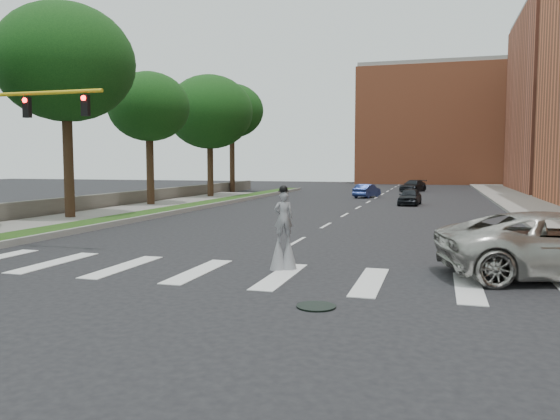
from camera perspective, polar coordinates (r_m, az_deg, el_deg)
The scene contains 17 objects.
ground_plane at distance 15.32m, azimuth -5.68°, elevation -7.39°, with size 160.00×160.00×0.00m, color black.
grass_median at distance 38.08m, azimuth -10.54°, elevation 0.13°, with size 2.00×60.00×0.25m, color #1E3F12.
median_curb at distance 37.62m, azimuth -9.12°, elevation 0.11°, with size 0.20×60.00×0.28m, color gray.
sidewalk_left at distance 31.37m, azimuth -23.76°, elevation -1.29°, with size 4.00×60.00×0.18m, color slate.
sidewalk_right at distance 39.62m, azimuth 26.17°, elevation -0.16°, with size 5.00×90.00×0.18m, color slate.
stone_wall at distance 42.49m, azimuth -15.98°, elevation 1.09°, with size 0.50×56.00×1.10m, color #58534B.
manhole at distance 12.59m, azimuth 3.80°, elevation -10.01°, with size 0.90×0.90×0.04m, color black.
building_backdrop at distance 92.06m, azimuth 16.59°, elevation 8.31°, with size 26.00×14.00×18.00m, color #C5643E.
traffic_signal at distance 22.85m, azimuth -26.31°, elevation 6.65°, with size 5.30×0.23×6.20m.
stilt_performer at distance 16.67m, azimuth 0.36°, elevation -2.99°, with size 0.81×0.65×2.59m.
car_near at distance 43.58m, azimuth 13.42°, elevation 1.37°, with size 1.54×3.83×1.30m, color black.
car_mid at distance 52.18m, azimuth 9.07°, elevation 2.00°, with size 1.35×3.88×1.28m, color navy.
car_far at distance 64.02m, azimuth 13.74°, elevation 2.47°, with size 1.86×4.57×1.33m, color black.
tree_2 at distance 33.80m, azimuth -21.54°, elevation 14.09°, with size 7.71×7.71×12.14m.
tree_3 at distance 42.26m, azimuth -13.54°, elevation 10.40°, with size 6.03×6.03×9.99m.
tree_4 at distance 51.40m, azimuth -7.36°, elevation 10.10°, with size 7.96×7.96×11.33m.
tree_5 at distance 61.04m, azimuth -5.06°, elevation 10.25°, with size 6.96×6.96×11.93m.
Camera 1 is at (5.60, -13.88, 3.27)m, focal length 35.00 mm.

